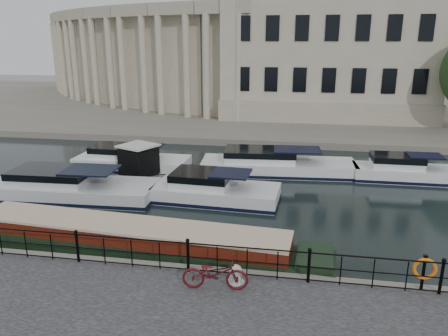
% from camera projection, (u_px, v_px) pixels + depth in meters
% --- Properties ---
extents(ground_plane, '(160.00, 160.00, 0.00)m').
position_uv_depth(ground_plane, '(203.00, 255.00, 17.11)').
color(ground_plane, black).
rests_on(ground_plane, ground).
extents(far_bank, '(120.00, 42.00, 0.55)m').
position_uv_depth(far_bank, '(271.00, 105.00, 53.88)').
color(far_bank, '#6B665B').
rests_on(far_bank, ground_plane).
extents(railing, '(24.14, 0.14, 1.22)m').
position_uv_depth(railing, '(188.00, 254.00, 14.64)').
color(railing, black).
rests_on(railing, near_quay).
extents(civic_building, '(53.55, 31.84, 16.85)m').
position_uv_depth(civic_building, '(261.00, 49.00, 48.06)').
color(civic_building, '#ADA38C').
rests_on(civic_building, far_bank).
extents(bicycle, '(2.15, 0.92, 1.10)m').
position_uv_depth(bicycle, '(215.00, 273.00, 13.64)').
color(bicycle, '#4F0E15').
rests_on(bicycle, near_quay).
extents(mooring_bollard, '(0.56, 0.56, 0.63)m').
position_uv_depth(mooring_bollard, '(236.00, 274.00, 14.07)').
color(mooring_bollard, '#B5B5B1').
rests_on(mooring_bollard, near_quay).
extents(life_ring_post, '(0.73, 0.20, 1.20)m').
position_uv_depth(life_ring_post, '(425.00, 269.00, 13.47)').
color(life_ring_post, black).
rests_on(life_ring_post, near_quay).
extents(narrowboat, '(16.11, 3.35, 1.58)m').
position_uv_depth(narrowboat, '(129.00, 243.00, 17.31)').
color(narrowboat, black).
rests_on(narrowboat, ground_plane).
extents(harbour_hut, '(3.32, 3.11, 2.16)m').
position_uv_depth(harbour_hut, '(139.00, 163.00, 26.19)').
color(harbour_hut, '#6B665B').
rests_on(harbour_hut, ground_plane).
extents(cabin_cruisers, '(26.21, 9.71, 1.99)m').
position_uv_depth(cabin_cruisers, '(206.00, 177.00, 25.58)').
color(cabin_cruisers, silver).
rests_on(cabin_cruisers, ground_plane).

